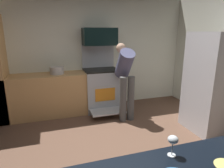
{
  "coord_description": "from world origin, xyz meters",
  "views": [
    {
      "loc": [
        -0.76,
        -2.25,
        1.77
      ],
      "look_at": [
        0.05,
        0.3,
        1.05
      ],
      "focal_mm": 31.41,
      "sensor_mm": 36.0,
      "label": 1
    }
  ],
  "objects_px": {
    "person_cook": "(125,76)",
    "microwave": "(100,37)",
    "refrigerator": "(216,83)",
    "wine_glass_near": "(173,141)",
    "stock_pot": "(57,70)",
    "oven_range": "(101,88)"
  },
  "relations": [
    {
      "from": "microwave",
      "to": "person_cook",
      "type": "relative_size",
      "value": 0.48
    },
    {
      "from": "refrigerator",
      "to": "wine_glass_near",
      "type": "relative_size",
      "value": 11.11
    },
    {
      "from": "refrigerator",
      "to": "oven_range",
      "type": "bearing_deg",
      "value": 137.65
    },
    {
      "from": "oven_range",
      "to": "wine_glass_near",
      "type": "distance_m",
      "value": 3.23
    },
    {
      "from": "wine_glass_near",
      "to": "microwave",
      "type": "bearing_deg",
      "value": 84.79
    },
    {
      "from": "microwave",
      "to": "person_cook",
      "type": "bearing_deg",
      "value": -65.06
    },
    {
      "from": "microwave",
      "to": "refrigerator",
      "type": "distance_m",
      "value": 2.5
    },
    {
      "from": "stock_pot",
      "to": "microwave",
      "type": "bearing_deg",
      "value": 4.77
    },
    {
      "from": "microwave",
      "to": "stock_pot",
      "type": "relative_size",
      "value": 2.52
    },
    {
      "from": "oven_range",
      "to": "microwave",
      "type": "bearing_deg",
      "value": 90.0
    },
    {
      "from": "person_cook",
      "to": "microwave",
      "type": "bearing_deg",
      "value": 114.94
    },
    {
      "from": "person_cook",
      "to": "stock_pot",
      "type": "height_order",
      "value": "person_cook"
    },
    {
      "from": "person_cook",
      "to": "wine_glass_near",
      "type": "relative_size",
      "value": 9.69
    },
    {
      "from": "oven_range",
      "to": "person_cook",
      "type": "bearing_deg",
      "value": -61.81
    },
    {
      "from": "person_cook",
      "to": "wine_glass_near",
      "type": "xyz_separation_m",
      "value": [
        -0.63,
        -2.54,
        0.11
      ]
    },
    {
      "from": "stock_pot",
      "to": "person_cook",
      "type": "bearing_deg",
      "value": -26.42
    },
    {
      "from": "person_cook",
      "to": "refrigerator",
      "type": "bearing_deg",
      "value": -34.11
    },
    {
      "from": "oven_range",
      "to": "wine_glass_near",
      "type": "bearing_deg",
      "value": -95.36
    },
    {
      "from": "microwave",
      "to": "refrigerator",
      "type": "height_order",
      "value": "microwave"
    },
    {
      "from": "microwave",
      "to": "wine_glass_near",
      "type": "height_order",
      "value": "microwave"
    },
    {
      "from": "refrigerator",
      "to": "microwave",
      "type": "bearing_deg",
      "value": 135.95
    },
    {
      "from": "wine_glass_near",
      "to": "oven_range",
      "type": "bearing_deg",
      "value": 84.64
    }
  ]
}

